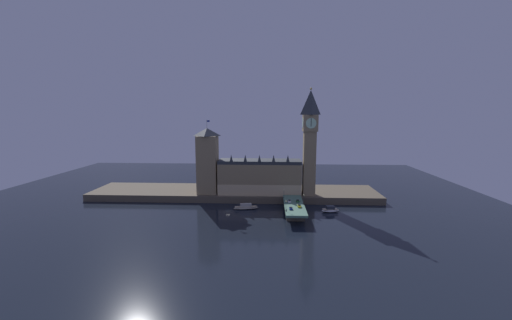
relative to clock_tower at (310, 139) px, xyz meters
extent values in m
plane|color=black|center=(-56.14, -25.84, -46.11)|extent=(400.00, 400.00, 0.00)
cube|color=brown|center=(-56.14, 13.16, -43.55)|extent=(220.00, 42.00, 5.12)
cube|color=#8E7A56|center=(-35.99, 4.23, -29.65)|extent=(60.94, 19.14, 22.68)
cube|color=#D5B989|center=(-35.99, -5.46, -36.91)|extent=(60.94, 0.20, 8.17)
cube|color=#2D3338|center=(-35.99, 4.23, -17.11)|extent=(60.94, 17.61, 2.40)
cone|color=#2D3338|center=(-56.31, -3.90, -13.42)|extent=(2.40, 2.40, 4.99)
cone|color=#2D3338|center=(-46.15, -3.90, -13.42)|extent=(2.40, 2.40, 4.99)
cone|color=#2D3338|center=(-35.99, -3.90, -13.42)|extent=(2.40, 2.40, 4.99)
cone|color=#2D3338|center=(-25.84, -3.90, -13.42)|extent=(2.40, 2.40, 4.99)
cone|color=#2D3338|center=(-15.68, -3.90, -13.42)|extent=(2.40, 2.40, 4.99)
cube|color=#8E7A56|center=(0.00, 0.00, -17.67)|extent=(8.68, 8.68, 46.66)
cube|color=#8E7A56|center=(0.00, 0.00, 11.54)|extent=(10.24, 10.24, 11.75)
cylinder|color=#B7E5B7|center=(0.00, -5.24, 11.54)|extent=(7.39, 0.25, 7.39)
cylinder|color=#B7E5B7|center=(0.00, 5.24, 11.54)|extent=(7.39, 0.25, 7.39)
cylinder|color=#B7E5B7|center=(5.24, 0.00, 11.54)|extent=(0.25, 7.39, 7.39)
cylinder|color=#B7E5B7|center=(-5.24, 0.00, 11.54)|extent=(0.25, 7.39, 7.39)
cube|color=black|center=(0.00, -5.43, 12.09)|extent=(0.36, 0.10, 5.54)
pyramid|color=#2D3338|center=(0.00, 0.00, 26.04)|extent=(10.24, 10.24, 17.24)
sphere|color=gold|center=(0.00, 0.00, 35.46)|extent=(1.60, 1.60, 1.60)
cube|color=#8E7A56|center=(-74.91, 2.93, -19.49)|extent=(14.53, 14.53, 43.02)
pyramid|color=#2D3338|center=(-74.91, 2.93, 4.84)|extent=(14.82, 14.82, 5.64)
cylinder|color=#99999E|center=(-74.91, 2.93, 10.66)|extent=(0.24, 0.24, 6.00)
cube|color=navy|center=(-73.81, 2.93, 12.76)|extent=(2.00, 0.08, 1.20)
cube|color=#4C7560|center=(-12.73, -30.84, -40.00)|extent=(12.65, 46.00, 1.40)
cube|color=brown|center=(-12.73, -42.34, -43.41)|extent=(10.75, 3.20, 5.41)
cube|color=brown|center=(-12.73, -30.84, -43.41)|extent=(10.75, 3.20, 5.41)
cube|color=brown|center=(-12.73, -19.34, -43.41)|extent=(10.75, 3.20, 5.41)
cube|color=white|center=(-15.52, -25.93, -38.74)|extent=(1.89, 4.67, 0.79)
cube|color=black|center=(-15.52, -25.93, -38.12)|extent=(1.55, 2.10, 0.45)
cylinder|color=black|center=(-16.41, -24.49, -38.98)|extent=(0.22, 0.64, 0.64)
cylinder|color=black|center=(-14.62, -24.49, -38.98)|extent=(0.22, 0.64, 0.64)
cylinder|color=black|center=(-16.41, -27.38, -38.98)|extent=(0.22, 0.64, 0.64)
cylinder|color=black|center=(-14.62, -27.38, -38.98)|extent=(0.22, 0.64, 0.64)
cube|color=navy|center=(-15.52, -41.91, -38.76)|extent=(1.81, 3.80, 0.73)
cube|color=black|center=(-15.52, -41.91, -38.17)|extent=(1.49, 1.71, 0.45)
cylinder|color=black|center=(-16.38, -40.73, -38.98)|extent=(0.22, 0.64, 0.64)
cylinder|color=black|center=(-14.66, -40.73, -38.98)|extent=(0.22, 0.64, 0.64)
cylinder|color=black|center=(-16.38, -43.09, -38.98)|extent=(0.22, 0.64, 0.64)
cylinder|color=black|center=(-14.66, -43.09, -38.98)|extent=(0.22, 0.64, 0.64)
cube|color=yellow|center=(-9.95, -36.91, -38.68)|extent=(1.89, 4.14, 0.89)
cube|color=black|center=(-9.95, -36.91, -38.01)|extent=(1.55, 1.86, 0.45)
cylinder|color=black|center=(-9.05, -38.20, -38.98)|extent=(0.22, 0.64, 0.64)
cylinder|color=black|center=(-10.85, -38.20, -38.98)|extent=(0.22, 0.64, 0.64)
cylinder|color=black|center=(-9.05, -35.63, -38.98)|extent=(0.22, 0.64, 0.64)
cylinder|color=black|center=(-10.85, -35.63, -38.98)|extent=(0.22, 0.64, 0.64)
cube|color=#235633|center=(-9.95, -25.00, -38.77)|extent=(1.95, 3.92, 0.73)
cube|color=black|center=(-9.95, -25.00, -38.18)|extent=(1.60, 1.76, 0.45)
cylinder|color=black|center=(-9.03, -26.21, -38.98)|extent=(0.22, 0.64, 0.64)
cylinder|color=black|center=(-10.88, -26.21, -38.98)|extent=(0.22, 0.64, 0.64)
cylinder|color=black|center=(-9.03, -23.78, -38.98)|extent=(0.22, 0.64, 0.64)
cylinder|color=black|center=(-10.88, -23.78, -38.98)|extent=(0.22, 0.64, 0.64)
cylinder|color=black|center=(-18.30, -46.35, -38.91)|extent=(0.28, 0.28, 0.80)
cylinder|color=#47384C|center=(-18.30, -46.35, -38.17)|extent=(0.38, 0.38, 0.66)
sphere|color=tan|center=(-18.30, -46.35, -37.73)|extent=(0.22, 0.22, 0.22)
cylinder|color=black|center=(-7.17, -30.77, -38.91)|extent=(0.28, 0.28, 0.79)
cylinder|color=#47384C|center=(-7.17, -30.77, -38.18)|extent=(0.38, 0.38, 0.66)
sphere|color=tan|center=(-7.17, -30.77, -37.75)|extent=(0.21, 0.21, 0.21)
cylinder|color=#2D3333|center=(-18.70, -45.56, -39.05)|extent=(0.56, 0.56, 0.50)
cylinder|color=#2D3333|center=(-18.70, -45.56, -36.19)|extent=(0.18, 0.18, 5.22)
sphere|color=#F9E5A3|center=(-18.70, -45.56, -33.03)|extent=(0.60, 0.60, 0.60)
sphere|color=#F9E5A3|center=(-19.15, -45.56, -33.38)|extent=(0.44, 0.44, 0.44)
sphere|color=#F9E5A3|center=(-18.25, -45.56, -33.38)|extent=(0.44, 0.44, 0.44)
cylinder|color=#2D3333|center=(-6.77, -30.84, -39.05)|extent=(0.56, 0.56, 0.50)
cylinder|color=#2D3333|center=(-6.77, -30.84, -36.14)|extent=(0.18, 0.18, 5.33)
sphere|color=#F9E5A3|center=(-6.77, -30.84, -32.92)|extent=(0.60, 0.60, 0.60)
sphere|color=#F9E5A3|center=(-7.22, -30.84, -33.27)|extent=(0.44, 0.44, 0.44)
sphere|color=#F9E5A3|center=(-6.32, -30.84, -33.27)|extent=(0.44, 0.44, 0.44)
cylinder|color=#2D3333|center=(-18.70, -16.12, -39.05)|extent=(0.56, 0.56, 0.50)
cylinder|color=#2D3333|center=(-18.70, -16.12, -36.36)|extent=(0.18, 0.18, 4.89)
sphere|color=#F9E5A3|center=(-18.70, -16.12, -33.37)|extent=(0.60, 0.60, 0.60)
sphere|color=#F9E5A3|center=(-19.15, -16.12, -33.72)|extent=(0.44, 0.44, 0.44)
sphere|color=#F9E5A3|center=(-18.25, -16.12, -33.72)|extent=(0.44, 0.44, 0.44)
ellipsoid|color=#B2A893|center=(-44.53, -21.30, -45.10)|extent=(17.15, 6.45, 2.02)
cube|color=tan|center=(-44.53, -21.30, -44.18)|extent=(15.04, 5.39, 0.24)
cube|color=#B7B2A8|center=(-44.53, -21.30, -43.05)|extent=(7.82, 3.51, 2.02)
ellipsoid|color=white|center=(11.46, -24.79, -45.06)|extent=(12.01, 6.50, 2.11)
cube|color=tan|center=(11.46, -24.79, -44.10)|extent=(10.51, 5.34, 0.24)
cube|color=#2D333D|center=(11.46, -24.79, -42.92)|extent=(5.53, 3.73, 2.11)
camera|label=1|loc=(-28.05, -226.01, 17.90)|focal=22.00mm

